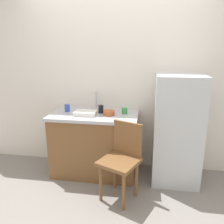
{
  "coord_description": "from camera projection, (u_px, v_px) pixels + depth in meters",
  "views": [
    {
      "loc": [
        0.44,
        -2.2,
        1.7
      ],
      "look_at": [
        -0.0,
        0.6,
        0.91
      ],
      "focal_mm": 36.69,
      "sensor_mm": 36.0,
      "label": 1
    }
  ],
  "objects": [
    {
      "name": "cup_blue",
      "position": [
        67.0,
        108.0,
        3.15
      ],
      "size": [
        0.07,
        0.07,
        0.1
      ],
      "primitive_type": "cylinder",
      "color": "blue",
      "rests_on": "countertop"
    },
    {
      "name": "cup_green",
      "position": [
        125.0,
        111.0,
        3.05
      ],
      "size": [
        0.08,
        0.08,
        0.08
      ],
      "primitive_type": "cylinder",
      "color": "green",
      "rests_on": "countertop"
    },
    {
      "name": "back_wall",
      "position": [
        117.0,
        80.0,
        3.23
      ],
      "size": [
        4.8,
        0.1,
        2.54
      ],
      "primitive_type": "cube",
      "color": "white",
      "rests_on": "ground_plane"
    },
    {
      "name": "terracotta_bowl",
      "position": [
        109.0,
        113.0,
        2.98
      ],
      "size": [
        0.15,
        0.15,
        0.06
      ],
      "primitive_type": "cylinder",
      "color": "#B25B33",
      "rests_on": "countertop"
    },
    {
      "name": "cabinet_base",
      "position": [
        95.0,
        145.0,
        3.16
      ],
      "size": [
        1.12,
        0.6,
        0.82
      ],
      "primitive_type": "cube",
      "color": "brown",
      "rests_on": "ground_plane"
    },
    {
      "name": "refrigerator",
      "position": [
        177.0,
        129.0,
        2.93
      ],
      "size": [
        0.58,
        0.59,
        1.4
      ],
      "primitive_type": "cube",
      "color": "silver",
      "rests_on": "ground_plane"
    },
    {
      "name": "cup_black",
      "position": [
        101.0,
        109.0,
        3.07
      ],
      "size": [
        0.07,
        0.07,
        0.11
      ],
      "primitive_type": "cylinder",
      "color": "black",
      "rests_on": "countertop"
    },
    {
      "name": "countertop",
      "position": [
        94.0,
        115.0,
        3.05
      ],
      "size": [
        1.16,
        0.64,
        0.04
      ],
      "primitive_type": "cube",
      "color": "#B7B7BC",
      "rests_on": "cabinet_base"
    },
    {
      "name": "faucet",
      "position": [
        96.0,
        100.0,
        3.25
      ],
      "size": [
        0.02,
        0.02,
        0.25
      ],
      "primitive_type": "cylinder",
      "color": "#B7B7BC",
      "rests_on": "countertop"
    },
    {
      "name": "dish_tray",
      "position": [
        85.0,
        113.0,
        2.99
      ],
      "size": [
        0.28,
        0.2,
        0.05
      ],
      "primitive_type": "cube",
      "color": "white",
      "rests_on": "countertop"
    },
    {
      "name": "chair",
      "position": [
        122.0,
        157.0,
        2.61
      ],
      "size": [
        0.53,
        0.53,
        0.89
      ],
      "rotation": [
        0.0,
        0.0,
        -0.42
      ],
      "color": "brown",
      "rests_on": "ground_plane"
    },
    {
      "name": "ground_plane",
      "position": [
        104.0,
        202.0,
        2.62
      ],
      "size": [
        8.0,
        8.0,
        0.0
      ],
      "primitive_type": "plane",
      "color": "gray"
    }
  ]
}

